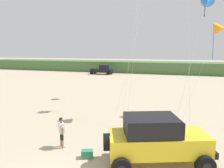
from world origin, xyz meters
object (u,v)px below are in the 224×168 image
person_watching (62,131)px  cooler_box (87,154)px  kite_yellow_diamond (216,30)px  kite_blue_swept (207,2)px  jeep (156,139)px  distant_pickup (102,70)px

person_watching → cooler_box: person_watching is taller
kite_yellow_diamond → kite_blue_swept: (-0.97, -1.94, 1.95)m
jeep → cooler_box: 3.42m
cooler_box → kite_blue_swept: 13.91m
jeep → cooler_box: jeep is taller
distant_pickup → kite_yellow_diamond: 30.56m
person_watching → distant_pickup: size_ratio=0.36×
jeep → distant_pickup: 37.58m
kite_yellow_diamond → kite_blue_swept: bearing=-116.5°
person_watching → cooler_box: 2.01m
kite_blue_swept → kite_yellow_diamond: bearing=63.5°
person_watching → kite_yellow_diamond: (8.49, 10.65, 5.82)m
person_watching → jeep: bearing=-2.8°
jeep → distant_pickup: (-15.16, 34.39, -0.26)m
cooler_box → person_watching: bearing=137.6°
jeep → kite_blue_swept: kite_blue_swept is taller
distant_pickup → jeep: bearing=-66.2°
jeep → cooler_box: bearing=-172.8°
person_watching → kite_blue_swept: 13.88m
cooler_box → kite_yellow_diamond: bearing=37.2°
person_watching → distant_pickup: 35.63m
jeep → person_watching: size_ratio=2.99×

